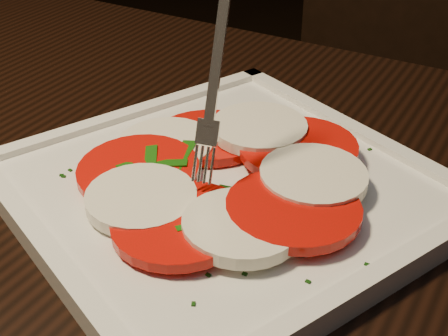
% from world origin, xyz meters
% --- Properties ---
extents(table, '(1.28, 0.93, 0.75)m').
position_xyz_m(table, '(-0.08, 0.10, 0.65)').
color(table, black).
rests_on(table, ground).
extents(chair, '(0.49, 0.49, 0.93)m').
position_xyz_m(chair, '(-0.27, 0.90, 0.53)').
color(chair, black).
rests_on(chair, ground).
extents(plate, '(0.39, 0.39, 0.01)m').
position_xyz_m(plate, '(-0.10, 0.14, 0.76)').
color(plate, white).
rests_on(plate, table).
extents(caprese_salad, '(0.25, 0.26, 0.02)m').
position_xyz_m(caprese_salad, '(-0.10, 0.14, 0.77)').
color(caprese_salad, red).
rests_on(caprese_salad, plate).
extents(fork, '(0.05, 0.07, 0.14)m').
position_xyz_m(fork, '(-0.11, 0.15, 0.86)').
color(fork, white).
rests_on(fork, caprese_salad).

